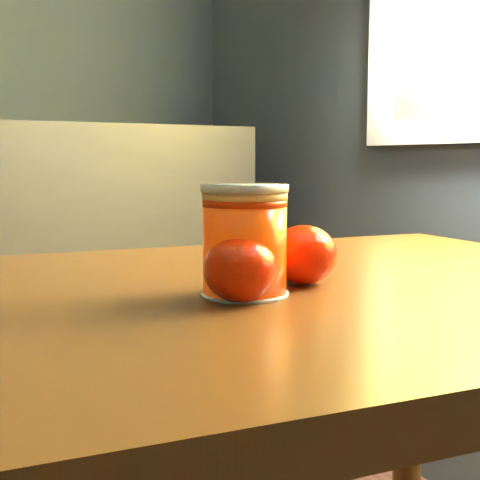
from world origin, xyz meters
TOP-DOWN VIEW (x-y plane):
  - table at (0.87, -0.00)m, footprint 0.97×0.73m
  - juice_glass at (0.84, -0.04)m, footprint 0.08×0.08m
  - orange_front at (0.82, -0.06)m, footprint 0.08×0.08m
  - orange_back at (0.92, -0.02)m, footprint 0.07×0.07m

SIDE VIEW (x-z plane):
  - table at x=0.87m, z-range 0.25..0.93m
  - orange_front at x=0.82m, z-range 0.68..0.74m
  - orange_back at x=0.92m, z-range 0.68..0.74m
  - juice_glass at x=0.84m, z-range 0.68..0.78m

